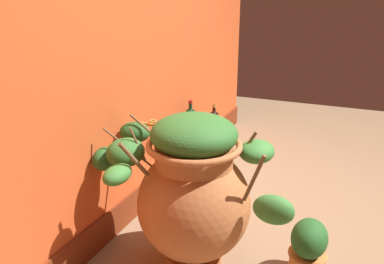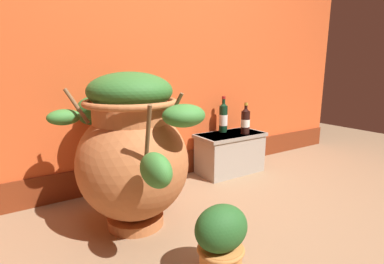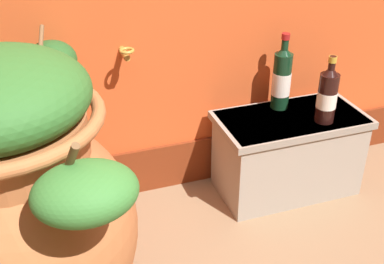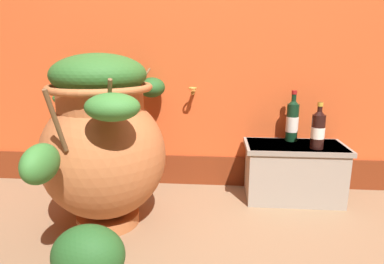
{
  "view_description": "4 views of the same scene",
  "coord_description": "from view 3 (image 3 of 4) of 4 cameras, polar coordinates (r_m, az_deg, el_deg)",
  "views": [
    {
      "loc": [
        -2.31,
        -0.27,
        1.52
      ],
      "look_at": [
        0.13,
        0.79,
        0.58
      ],
      "focal_mm": 36.36,
      "sensor_mm": 36.0,
      "label": 1
    },
    {
      "loc": [
        -1.12,
        -1.07,
        0.94
      ],
      "look_at": [
        0.1,
        0.8,
        0.45
      ],
      "focal_mm": 27.58,
      "sensor_mm": 36.0,
      "label": 2
    },
    {
      "loc": [
        -0.4,
        -0.68,
        1.34
      ],
      "look_at": [
        0.07,
        0.69,
        0.51
      ],
      "focal_mm": 46.55,
      "sensor_mm": 36.0,
      "label": 3
    },
    {
      "loc": [
        0.09,
        -1.1,
        0.92
      ],
      "look_at": [
        -0.06,
        0.81,
        0.46
      ],
      "focal_mm": 30.53,
      "sensor_mm": 36.0,
      "label": 4
    }
  ],
  "objects": [
    {
      "name": "terracotta_urn",
      "position": [
        1.47,
        -19.41,
        -7.67
      ],
      "size": [
        0.73,
        1.17,
        0.92
      ],
      "color": "#B26638",
      "rests_on": "ground_plane"
    },
    {
      "name": "stone_ledge",
      "position": [
        2.19,
        10.91,
        -2.11
      ],
      "size": [
        0.62,
        0.33,
        0.36
      ],
      "color": "#9E9384",
      "rests_on": "ground_plane"
    },
    {
      "name": "wine_bottle_middle",
      "position": [
        2.05,
        15.27,
        4.25
      ],
      "size": [
        0.08,
        0.08,
        0.28
      ],
      "color": "black",
      "rests_on": "stone_ledge"
    },
    {
      "name": "wine_bottle_left",
      "position": [
        2.12,
        10.25,
        6.2
      ],
      "size": [
        0.08,
        0.08,
        0.33
      ],
      "color": "black",
      "rests_on": "stone_ledge"
    }
  ]
}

